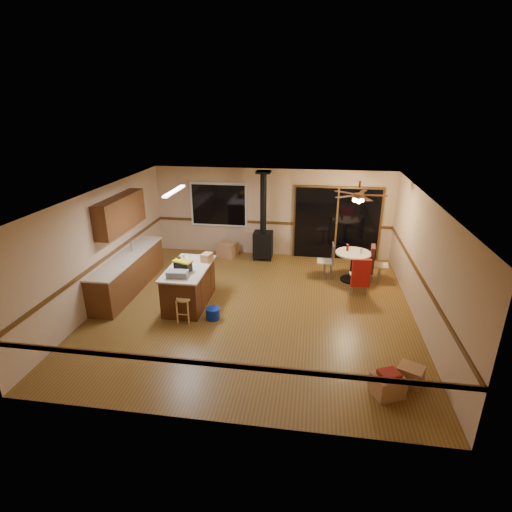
% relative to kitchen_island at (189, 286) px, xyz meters
% --- Properties ---
extents(floor, '(7.00, 7.00, 0.00)m').
position_rel_kitchen_island_xyz_m(floor, '(1.50, 0.00, -0.45)').
color(floor, brown).
rests_on(floor, ground).
extents(ceiling, '(7.00, 7.00, 0.00)m').
position_rel_kitchen_island_xyz_m(ceiling, '(1.50, 0.00, 2.15)').
color(ceiling, silver).
rests_on(ceiling, ground).
extents(wall_back, '(7.00, 0.00, 7.00)m').
position_rel_kitchen_island_xyz_m(wall_back, '(1.50, 3.50, 0.85)').
color(wall_back, tan).
rests_on(wall_back, ground).
extents(wall_front, '(7.00, 0.00, 7.00)m').
position_rel_kitchen_island_xyz_m(wall_front, '(1.50, -3.50, 0.85)').
color(wall_front, tan).
rests_on(wall_front, ground).
extents(wall_left, '(0.00, 7.00, 7.00)m').
position_rel_kitchen_island_xyz_m(wall_left, '(-2.00, 0.00, 0.85)').
color(wall_left, tan).
rests_on(wall_left, ground).
extents(wall_right, '(0.00, 7.00, 7.00)m').
position_rel_kitchen_island_xyz_m(wall_right, '(5.00, 0.00, 0.85)').
color(wall_right, tan).
rests_on(wall_right, ground).
extents(chair_rail, '(7.00, 7.00, 0.08)m').
position_rel_kitchen_island_xyz_m(chair_rail, '(1.50, 0.00, 0.55)').
color(chair_rail, '#4C2F13').
rests_on(chair_rail, ground).
extents(window, '(1.72, 0.10, 1.32)m').
position_rel_kitchen_island_xyz_m(window, '(-0.10, 3.45, 1.05)').
color(window, black).
rests_on(window, ground).
extents(sliding_door, '(2.52, 0.10, 2.10)m').
position_rel_kitchen_island_xyz_m(sliding_door, '(3.40, 3.45, 0.60)').
color(sliding_door, black).
rests_on(sliding_door, ground).
extents(lower_cabinets, '(0.60, 3.00, 0.86)m').
position_rel_kitchen_island_xyz_m(lower_cabinets, '(-1.70, 0.50, -0.02)').
color(lower_cabinets, '#593016').
rests_on(lower_cabinets, ground).
extents(countertop, '(0.64, 3.04, 0.04)m').
position_rel_kitchen_island_xyz_m(countertop, '(-1.70, 0.50, 0.43)').
color(countertop, '#C5B499').
rests_on(countertop, lower_cabinets).
extents(upper_cabinets, '(0.35, 2.00, 0.80)m').
position_rel_kitchen_island_xyz_m(upper_cabinets, '(-1.83, 0.70, 1.45)').
color(upper_cabinets, '#593016').
rests_on(upper_cabinets, ground).
extents(kitchen_island, '(0.88, 1.68, 0.90)m').
position_rel_kitchen_island_xyz_m(kitchen_island, '(0.00, 0.00, 0.00)').
color(kitchen_island, '#482512').
rests_on(kitchen_island, ground).
extents(wood_stove, '(0.55, 0.50, 2.52)m').
position_rel_kitchen_island_xyz_m(wood_stove, '(1.30, 3.05, 0.28)').
color(wood_stove, black).
rests_on(wood_stove, ground).
extents(ceiling_fan, '(0.24, 0.24, 0.55)m').
position_rel_kitchen_island_xyz_m(ceiling_fan, '(3.79, 1.87, 1.76)').
color(ceiling_fan, brown).
rests_on(ceiling_fan, ceiling).
extents(fluorescent_strip, '(0.10, 1.20, 0.04)m').
position_rel_kitchen_island_xyz_m(fluorescent_strip, '(-0.30, 0.30, 2.11)').
color(fluorescent_strip, white).
rests_on(fluorescent_strip, ceiling).
extents(toolbox_grey, '(0.46, 0.28, 0.14)m').
position_rel_kitchen_island_xyz_m(toolbox_grey, '(-0.06, -0.53, 0.52)').
color(toolbox_grey, slate).
rests_on(toolbox_grey, kitchen_island).
extents(toolbox_black, '(0.41, 0.30, 0.20)m').
position_rel_kitchen_island_xyz_m(toolbox_black, '(-0.05, -0.18, 0.55)').
color(toolbox_black, black).
rests_on(toolbox_black, kitchen_island).
extents(toolbox_yellow_lid, '(0.47, 0.34, 0.03)m').
position_rel_kitchen_island_xyz_m(toolbox_yellow_lid, '(-0.05, -0.18, 0.67)').
color(toolbox_yellow_lid, gold).
rests_on(toolbox_yellow_lid, toolbox_black).
extents(box_on_island, '(0.26, 0.32, 0.19)m').
position_rel_kitchen_island_xyz_m(box_on_island, '(0.32, 0.45, 0.54)').
color(box_on_island, '#A67349').
rests_on(box_on_island, kitchen_island).
extents(bottle_dark, '(0.09, 0.09, 0.27)m').
position_rel_kitchen_island_xyz_m(bottle_dark, '(-0.17, -0.06, 0.58)').
color(bottle_dark, black).
rests_on(bottle_dark, kitchen_island).
extents(bottle_pink, '(0.07, 0.07, 0.20)m').
position_rel_kitchen_island_xyz_m(bottle_pink, '(0.04, 0.01, 0.55)').
color(bottle_pink, '#D84C8C').
rests_on(bottle_pink, kitchen_island).
extents(bottle_white, '(0.08, 0.08, 0.18)m').
position_rel_kitchen_island_xyz_m(bottle_white, '(-0.20, 0.34, 0.54)').
color(bottle_white, white).
rests_on(bottle_white, kitchen_island).
extents(bar_stool, '(0.32, 0.32, 0.55)m').
position_rel_kitchen_island_xyz_m(bar_stool, '(0.13, -0.79, -0.18)').
color(bar_stool, '#D9B672').
rests_on(bar_stool, floor).
extents(blue_bucket, '(0.34, 0.34, 0.25)m').
position_rel_kitchen_island_xyz_m(blue_bucket, '(0.70, -0.61, -0.33)').
color(blue_bucket, '#0B25A6').
rests_on(blue_bucket, floor).
extents(dining_table, '(0.91, 0.91, 0.78)m').
position_rel_kitchen_island_xyz_m(dining_table, '(3.79, 1.87, 0.08)').
color(dining_table, black).
rests_on(dining_table, ground).
extents(glass_red, '(0.09, 0.09, 0.18)m').
position_rel_kitchen_island_xyz_m(glass_red, '(3.64, 1.97, 0.42)').
color(glass_red, '#590C14').
rests_on(glass_red, dining_table).
extents(glass_cream, '(0.07, 0.07, 0.14)m').
position_rel_kitchen_island_xyz_m(glass_cream, '(3.97, 1.82, 0.40)').
color(glass_cream, beige).
rests_on(glass_cream, dining_table).
extents(chair_left, '(0.42, 0.41, 0.51)m').
position_rel_kitchen_island_xyz_m(chair_left, '(3.19, 1.97, 0.14)').
color(chair_left, '#BBAD8B').
rests_on(chair_left, ground).
extents(chair_near, '(0.46, 0.50, 0.70)m').
position_rel_kitchen_island_xyz_m(chair_near, '(3.91, 0.99, 0.14)').
color(chair_near, '#BBAD8B').
rests_on(chair_near, ground).
extents(chair_right, '(0.50, 0.46, 0.70)m').
position_rel_kitchen_island_xyz_m(chair_right, '(4.31, 1.94, 0.14)').
color(chair_right, '#BBAD8B').
rests_on(chair_right, ground).
extents(box_under_window, '(0.66, 0.60, 0.44)m').
position_rel_kitchen_island_xyz_m(box_under_window, '(0.21, 3.10, -0.23)').
color(box_under_window, '#A67349').
rests_on(box_under_window, floor).
extents(box_corner_a, '(0.57, 0.53, 0.35)m').
position_rel_kitchen_island_xyz_m(box_corner_a, '(4.03, -2.52, -0.28)').
color(box_corner_a, '#A67349').
rests_on(box_corner_a, floor).
extents(box_corner_b, '(0.50, 0.48, 0.32)m').
position_rel_kitchen_island_xyz_m(box_corner_b, '(4.45, -2.19, -0.29)').
color(box_corner_b, '#A67349').
rests_on(box_corner_b, floor).
extents(box_small_red, '(0.38, 0.36, 0.08)m').
position_rel_kitchen_island_xyz_m(box_small_red, '(4.03, -2.52, -0.07)').
color(box_small_red, maroon).
rests_on(box_small_red, box_corner_a).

